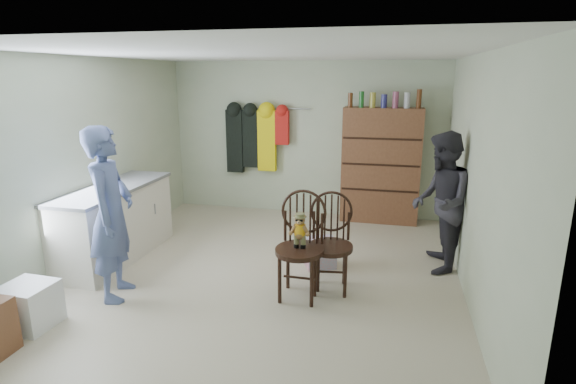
% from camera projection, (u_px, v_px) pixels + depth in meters
% --- Properties ---
extents(ground_plane, '(5.00, 5.00, 0.00)m').
position_uv_depth(ground_plane, '(264.00, 272.00, 5.36)').
color(ground_plane, beige).
rests_on(ground_plane, ground).
extents(room_walls, '(5.00, 5.00, 5.00)m').
position_uv_depth(room_walls, '(274.00, 134.00, 5.46)').
color(room_walls, beige).
rests_on(room_walls, ground).
extents(counter, '(0.64, 1.86, 0.94)m').
position_uv_depth(counter, '(115.00, 222.00, 5.67)').
color(counter, silver).
rests_on(counter, ground).
extents(plastic_tub, '(0.45, 0.43, 0.41)m').
position_uv_depth(plastic_tub, '(29.00, 305.00, 4.16)').
color(plastic_tub, white).
rests_on(plastic_tub, ground).
extents(chair_front, '(0.51, 0.51, 1.13)m').
position_uv_depth(chair_front, '(301.00, 239.00, 4.65)').
color(chair_front, black).
rests_on(chair_front, ground).
extents(chair_far, '(0.53, 0.53, 1.07)m').
position_uv_depth(chair_far, '(331.00, 238.00, 4.83)').
color(chair_far, black).
rests_on(chair_far, ground).
extents(striped_bag, '(0.43, 0.39, 0.37)m').
position_uv_depth(striped_bag, '(320.00, 253.00, 5.46)').
color(striped_bag, '#E5727E').
rests_on(striped_bag, ground).
extents(person_left, '(0.59, 0.75, 1.81)m').
position_uv_depth(person_left, '(111.00, 214.00, 4.58)').
color(person_left, '#505F94').
rests_on(person_left, ground).
extents(person_right, '(0.64, 0.82, 1.66)m').
position_uv_depth(person_right, '(441.00, 202.00, 5.25)').
color(person_right, '#2D2B33').
rests_on(person_right, ground).
extents(dresser, '(1.20, 0.39, 2.08)m').
position_uv_depth(dresser, '(381.00, 165.00, 7.02)').
color(dresser, brown).
rests_on(dresser, ground).
extents(coat_rack, '(1.42, 0.12, 1.09)m').
position_uv_depth(coat_rack, '(255.00, 139.00, 7.47)').
color(coat_rack, '#99999E').
rests_on(coat_rack, ground).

